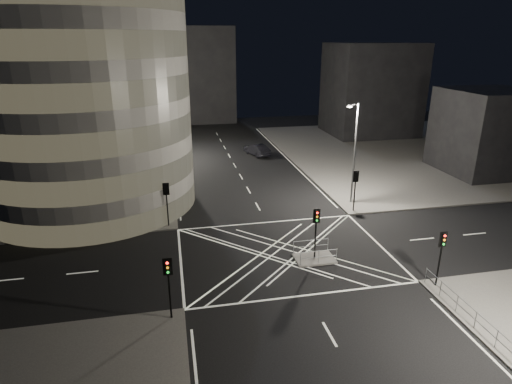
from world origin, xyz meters
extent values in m
plane|color=black|center=(0.00, 0.00, 0.00)|extent=(120.00, 120.00, 0.00)
cube|color=#53514E|center=(-29.00, 27.00, 0.07)|extent=(42.00, 42.00, 0.15)
cube|color=#53514E|center=(29.00, 27.00, 0.07)|extent=(42.00, 42.00, 0.15)
cube|color=slate|center=(2.00, -1.50, 0.07)|extent=(3.00, 2.00, 0.15)
cylinder|color=gray|center=(-16.00, 14.00, 12.65)|extent=(20.00, 20.00, 25.00)
cube|color=gray|center=(-22.00, 42.00, 11.15)|extent=(24.00, 16.00, 22.00)
cube|color=black|center=(26.00, 40.00, 7.65)|extent=(14.00, 12.00, 15.00)
cube|color=black|center=(30.00, 16.00, 5.15)|extent=(10.00, 10.00, 10.00)
cube|color=black|center=(-4.00, 58.00, 9.00)|extent=(18.00, 8.00, 18.00)
cylinder|color=black|center=(-10.50, 9.00, 2.00)|extent=(0.32, 0.32, 3.71)
ellipsoid|color=black|center=(-10.50, 9.00, 5.09)|extent=(4.48, 4.48, 5.15)
cylinder|color=black|center=(-10.50, 15.00, 2.15)|extent=(0.32, 0.32, 4.00)
ellipsoid|color=black|center=(-10.50, 15.00, 5.45)|extent=(4.73, 4.73, 5.44)
cylinder|color=black|center=(-10.50, 21.00, 2.05)|extent=(0.32, 0.32, 3.80)
ellipsoid|color=black|center=(-10.50, 21.00, 5.20)|extent=(4.56, 4.56, 5.25)
cylinder|color=black|center=(-10.50, 27.00, 2.16)|extent=(0.32, 0.32, 4.02)
ellipsoid|color=black|center=(-10.50, 27.00, 5.66)|extent=(5.41, 5.41, 6.22)
cylinder|color=black|center=(-10.50, 33.00, 1.92)|extent=(0.32, 0.32, 3.54)
ellipsoid|color=black|center=(-10.50, 33.00, 4.94)|extent=(4.52, 4.52, 5.19)
cylinder|color=black|center=(-8.80, 6.80, 1.65)|extent=(0.12, 0.12, 3.00)
cube|color=black|center=(-8.80, 6.80, 3.60)|extent=(0.28, 0.22, 0.90)
cube|color=black|center=(-8.80, 6.80, 3.60)|extent=(0.55, 0.04, 1.10)
cylinder|color=black|center=(-8.80, -6.80, 1.65)|extent=(0.12, 0.12, 3.00)
cube|color=black|center=(-8.80, -6.80, 3.60)|extent=(0.28, 0.22, 0.90)
cube|color=black|center=(-8.80, -6.80, 3.60)|extent=(0.55, 0.04, 1.10)
cylinder|color=black|center=(8.80, 6.80, 1.65)|extent=(0.12, 0.12, 3.00)
cube|color=black|center=(8.80, 6.80, 3.60)|extent=(0.28, 0.22, 0.90)
cube|color=black|center=(8.80, 6.80, 3.60)|extent=(0.55, 0.04, 1.10)
cylinder|color=black|center=(8.80, -6.80, 1.65)|extent=(0.12, 0.12, 3.00)
cube|color=black|center=(8.80, -6.80, 3.60)|extent=(0.28, 0.22, 0.90)
cube|color=black|center=(8.80, -6.80, 3.60)|extent=(0.55, 0.04, 1.10)
cylinder|color=black|center=(2.00, -1.50, 1.65)|extent=(0.12, 0.12, 3.00)
cube|color=black|center=(2.00, -1.50, 3.60)|extent=(0.28, 0.22, 0.90)
cube|color=black|center=(2.00, -1.50, 3.60)|extent=(0.55, 0.04, 1.10)
cylinder|color=slate|center=(-9.50, 12.00, 5.15)|extent=(0.20, 0.20, 10.00)
cylinder|color=slate|center=(-9.05, 12.00, 10.00)|extent=(0.90, 0.10, 0.10)
cube|color=slate|center=(-8.60, 12.00, 9.90)|extent=(0.50, 0.25, 0.18)
cube|color=white|center=(-8.60, 12.00, 9.79)|extent=(0.42, 0.20, 0.05)
cylinder|color=slate|center=(-9.50, 30.00, 5.15)|extent=(0.20, 0.20, 10.00)
cylinder|color=slate|center=(-9.05, 30.00, 10.00)|extent=(0.90, 0.10, 0.10)
cube|color=slate|center=(-8.60, 30.00, 9.90)|extent=(0.50, 0.25, 0.18)
cube|color=white|center=(-8.60, 30.00, 9.79)|extent=(0.42, 0.20, 0.05)
cylinder|color=slate|center=(9.50, 9.00, 5.15)|extent=(0.20, 0.20, 10.00)
cylinder|color=slate|center=(9.05, 9.00, 10.00)|extent=(0.90, 0.10, 0.10)
cube|color=slate|center=(8.60, 9.00, 9.90)|extent=(0.50, 0.25, 0.18)
cube|color=white|center=(8.60, 9.00, 9.79)|extent=(0.42, 0.20, 0.05)
cube|color=slate|center=(8.30, -12.15, 0.70)|extent=(0.06, 11.70, 1.10)
cube|color=slate|center=(2.00, -2.40, 0.70)|extent=(2.80, 0.06, 1.10)
cube|color=slate|center=(2.00, -0.60, 0.70)|extent=(2.80, 0.06, 1.10)
imported|color=black|center=(3.95, 29.56, 0.81)|extent=(3.30, 5.22, 1.63)
camera|label=1|loc=(-8.17, -28.90, 15.93)|focal=30.00mm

